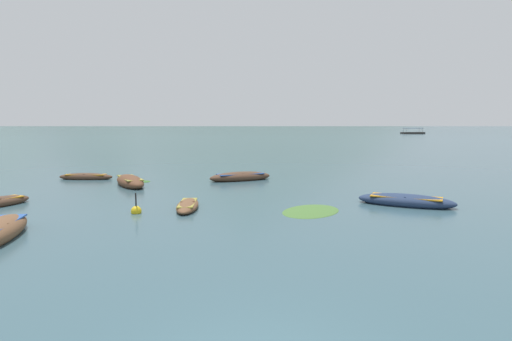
% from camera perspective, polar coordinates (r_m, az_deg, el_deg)
% --- Properties ---
extents(ground_plane, '(6000.00, 6000.00, 0.00)m').
position_cam_1_polar(ground_plane, '(1505.66, 4.77, 6.24)').
color(ground_plane, '#385660').
extents(mountain_1, '(1102.13, 1102.13, 391.58)m').
position_cam_1_polar(mountain_1, '(2212.98, -20.17, 11.00)').
color(mountain_1, '#56665B').
rests_on(mountain_1, ground).
extents(mountain_2, '(1903.58, 1903.58, 595.21)m').
position_cam_1_polar(mountain_2, '(2225.93, -1.24, 13.99)').
color(mountain_2, '#56665B').
rests_on(mountain_2, ground).
extents(rowboat_0, '(1.32, 3.18, 0.43)m').
position_cam_1_polar(rowboat_0, '(18.36, -9.51, -4.84)').
color(rowboat_0, brown).
rests_on(rowboat_0, ground).
extents(rowboat_1, '(3.70, 1.07, 0.53)m').
position_cam_1_polar(rowboat_1, '(30.08, -22.60, -0.82)').
color(rowboat_1, '#4C3323').
rests_on(rowboat_1, ground).
extents(rowboat_2, '(4.50, 2.81, 0.66)m').
position_cam_1_polar(rowboat_2, '(20.06, 20.13, -4.00)').
color(rowboat_2, navy).
rests_on(rowboat_2, ground).
extents(rowboat_4, '(3.52, 4.33, 0.78)m').
position_cam_1_polar(rowboat_4, '(26.10, -17.13, -1.47)').
color(rowboat_4, brown).
rests_on(rowboat_4, ground).
extents(rowboat_5, '(4.43, 3.34, 0.71)m').
position_cam_1_polar(rowboat_5, '(27.31, -2.19, -0.90)').
color(rowboat_5, '#4C3323').
rests_on(rowboat_5, ground).
extents(ferry_0, '(9.35, 4.96, 2.54)m').
position_cam_1_polar(ferry_0, '(176.31, 20.98, 4.93)').
color(ferry_0, '#2D2826').
rests_on(ferry_0, ground).
extents(mooring_buoy, '(0.44, 0.44, 0.99)m').
position_cam_1_polar(mooring_buoy, '(17.92, -16.34, -5.42)').
color(mooring_buoy, yellow).
rests_on(mooring_buoy, ground).
extents(weed_patch_0, '(3.42, 3.81, 0.14)m').
position_cam_1_polar(weed_patch_0, '(17.75, 7.64, -5.65)').
color(weed_patch_0, '#477033').
rests_on(weed_patch_0, ground).
extents(weed_patch_2, '(1.90, 1.84, 0.14)m').
position_cam_1_polar(weed_patch_2, '(27.57, -15.98, -1.54)').
color(weed_patch_2, '#38662D').
rests_on(weed_patch_2, ground).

